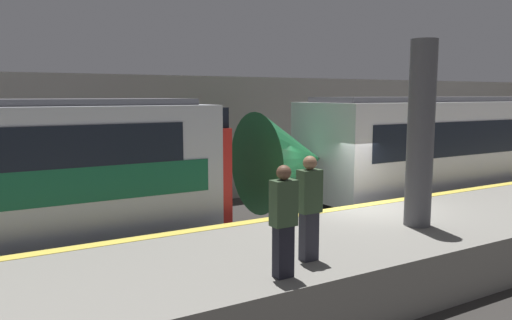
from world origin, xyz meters
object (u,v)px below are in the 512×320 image
at_px(support_pillar_near, 421,134).
at_px(person_walking, 309,205).
at_px(train_modern, 473,147).
at_px(person_waiting, 283,218).

bearing_deg(support_pillar_near, person_walking, -168.87).
distance_m(train_modern, person_waiting, 13.07).
bearing_deg(person_waiting, train_modern, 24.53).
xyz_separation_m(person_waiting, person_walking, (0.80, 0.43, 0.03)).
xyz_separation_m(train_modern, person_waiting, (-11.89, -5.43, 0.04)).
relative_size(support_pillar_near, person_walking, 2.20).
height_order(person_waiting, person_walking, person_walking).
bearing_deg(train_modern, person_waiting, -155.47).
bearing_deg(person_waiting, support_pillar_near, 14.72).
distance_m(person_waiting, person_walking, 0.91).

